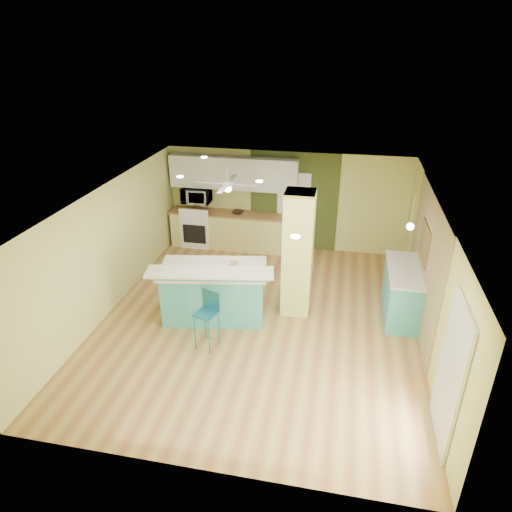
# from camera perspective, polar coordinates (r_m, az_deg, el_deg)

# --- Properties ---
(floor) EXTENTS (6.00, 7.00, 0.01)m
(floor) POSITION_cam_1_polar(r_m,az_deg,el_deg) (9.01, 0.40, -7.98)
(floor) COLOR #966034
(floor) RESTS_ON ground
(ceiling) EXTENTS (6.00, 7.00, 0.01)m
(ceiling) POSITION_cam_1_polar(r_m,az_deg,el_deg) (7.89, 0.45, 7.32)
(ceiling) COLOR white
(ceiling) RESTS_ON wall_back
(wall_back) EXTENTS (6.00, 0.01, 2.50)m
(wall_back) POSITION_cam_1_polar(r_m,az_deg,el_deg) (11.57, 3.76, 6.88)
(wall_back) COLOR #C6C66A
(wall_back) RESTS_ON floor
(wall_front) EXTENTS (6.00, 0.01, 2.50)m
(wall_front) POSITION_cam_1_polar(r_m,az_deg,el_deg) (5.57, -6.78, -17.05)
(wall_front) COLOR #C6C66A
(wall_front) RESTS_ON floor
(wall_left) EXTENTS (0.01, 7.00, 2.50)m
(wall_left) POSITION_cam_1_polar(r_m,az_deg,el_deg) (9.36, -17.95, 0.84)
(wall_left) COLOR #C6C66A
(wall_left) RESTS_ON floor
(wall_right) EXTENTS (0.01, 7.00, 2.50)m
(wall_right) POSITION_cam_1_polar(r_m,az_deg,el_deg) (8.41, 20.99, -2.61)
(wall_right) COLOR #C6C66A
(wall_right) RESTS_ON floor
(wood_panel) EXTENTS (0.02, 3.40, 2.50)m
(wood_panel) POSITION_cam_1_polar(r_m,az_deg,el_deg) (8.93, 20.37, -0.79)
(wood_panel) COLOR olive
(wood_panel) RESTS_ON floor
(olive_accent) EXTENTS (2.20, 0.02, 2.50)m
(olive_accent) POSITION_cam_1_polar(r_m,az_deg,el_deg) (11.53, 4.74, 6.78)
(olive_accent) COLOR #3B471C
(olive_accent) RESTS_ON floor
(interior_door) EXTENTS (0.82, 0.05, 2.00)m
(interior_door) POSITION_cam_1_polar(r_m,az_deg,el_deg) (11.59, 4.67, 5.57)
(interior_door) COLOR white
(interior_door) RESTS_ON floor
(french_door) EXTENTS (0.04, 1.08, 2.10)m
(french_door) POSITION_cam_1_polar(r_m,az_deg,el_deg) (6.61, 23.10, -13.57)
(french_door) COLOR silver
(french_door) RESTS_ON floor
(column) EXTENTS (0.55, 0.55, 2.50)m
(column) POSITION_cam_1_polar(r_m,az_deg,el_deg) (8.74, 5.24, 0.23)
(column) COLOR #BEC95D
(column) RESTS_ON floor
(kitchen_run) EXTENTS (3.25, 0.63, 0.94)m
(kitchen_run) POSITION_cam_1_polar(r_m,az_deg,el_deg) (11.80, -2.83, 3.24)
(kitchen_run) COLOR #D6CC70
(kitchen_run) RESTS_ON floor
(stove) EXTENTS (0.76, 0.66, 1.08)m
(stove) POSITION_cam_1_polar(r_m,az_deg,el_deg) (12.05, -7.24, 3.50)
(stove) COLOR white
(stove) RESTS_ON floor
(upper_cabinets) EXTENTS (3.20, 0.34, 0.80)m
(upper_cabinets) POSITION_cam_1_polar(r_m,az_deg,el_deg) (11.42, -2.85, 10.33)
(upper_cabinets) COLOR silver
(upper_cabinets) RESTS_ON wall_back
(microwave) EXTENTS (0.70, 0.48, 0.39)m
(microwave) POSITION_cam_1_polar(r_m,az_deg,el_deg) (11.75, -7.47, 7.53)
(microwave) COLOR silver
(microwave) RESTS_ON wall_back
(ceiling_fan) EXTENTS (1.41, 1.41, 0.61)m
(ceiling_fan) POSITION_cam_1_polar(r_m,az_deg,el_deg) (10.11, -3.57, 8.97)
(ceiling_fan) COLOR silver
(ceiling_fan) RESTS_ON ceiling
(pendant_lamp) EXTENTS (0.14, 0.14, 0.69)m
(pendant_lamp) POSITION_cam_1_polar(r_m,az_deg,el_deg) (8.77, 18.72, 3.53)
(pendant_lamp) COLOR silver
(pendant_lamp) RESTS_ON ceiling
(wall_decor) EXTENTS (0.03, 0.90, 0.70)m
(wall_decor) POSITION_cam_1_polar(r_m,az_deg,el_deg) (8.99, 20.37, 1.49)
(wall_decor) COLOR brown
(wall_decor) RESTS_ON wood_panel
(peninsula) EXTENTS (2.33, 1.55, 1.22)m
(peninsula) POSITION_cam_1_polar(r_m,az_deg,el_deg) (8.86, -5.29, -4.38)
(peninsula) COLOR teal
(peninsula) RESTS_ON floor
(bar_stool) EXTENTS (0.46, 0.46, 1.09)m
(bar_stool) POSITION_cam_1_polar(r_m,az_deg,el_deg) (8.00, -5.96, -6.74)
(bar_stool) COLOR #1C6780
(bar_stool) RESTS_ON floor
(side_counter) EXTENTS (0.68, 1.59, 1.03)m
(side_counter) POSITION_cam_1_polar(r_m,az_deg,el_deg) (9.34, 17.84, -4.30)
(side_counter) COLOR teal
(side_counter) RESTS_ON floor
(fruit_bowl) EXTENTS (0.36, 0.36, 0.07)m
(fruit_bowl) POSITION_cam_1_polar(r_m,az_deg,el_deg) (11.58, -2.29, 5.50)
(fruit_bowl) COLOR #382117
(fruit_bowl) RESTS_ON kitchen_run
(canister) EXTENTS (0.14, 0.14, 0.16)m
(canister) POSITION_cam_1_polar(r_m,az_deg,el_deg) (8.64, -2.75, -0.82)
(canister) COLOR gold
(canister) RESTS_ON peninsula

